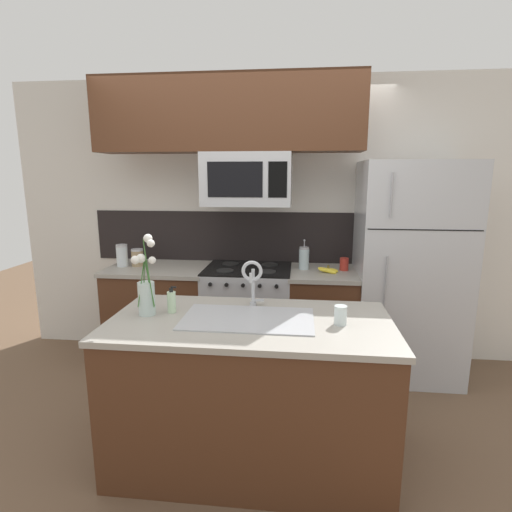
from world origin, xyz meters
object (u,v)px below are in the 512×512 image
french_press (304,258)px  coffee_tin (344,264)px  sink_faucet (252,277)px  storage_jar_tall (122,255)px  dish_soap_bottle (172,302)px  banana_bunch (328,270)px  refrigerator (408,271)px  flower_vase (146,291)px  storage_jar_medium (137,258)px  microwave (247,179)px  drinking_glass (340,315)px  stove_range (248,317)px

french_press → coffee_tin: (0.35, -0.01, -0.04)m
french_press → sink_faucet: (-0.33, -1.09, 0.10)m
storage_jar_tall → dish_soap_bottle: (0.85, -1.17, -0.03)m
sink_faucet → banana_bunch: bearing=61.1°
banana_bunch → sink_faucet: 1.13m
banana_bunch → refrigerator: bearing=6.7°
storage_jar_tall → coffee_tin: storage_jar_tall is taller
coffee_tin → storage_jar_tall: bearing=-178.3°
storage_jar_tall → sink_faucet: 1.68m
refrigerator → french_press: bearing=177.4°
french_press → coffee_tin: french_press is taller
french_press → storage_jar_tall: bearing=-177.6°
storage_jar_tall → banana_bunch: 1.86m
refrigerator → coffee_tin: size_ratio=16.78×
storage_jar_tall → flower_vase: flower_vase is taller
storage_jar_medium → dish_soap_bottle: size_ratio=0.95×
storage_jar_medium → sink_faucet: 1.59m
microwave → french_press: 0.85m
storage_jar_medium → drinking_glass: (1.72, -1.29, -0.02)m
refrigerator → storage_jar_medium: 2.41m
refrigerator → sink_faucet: bearing=-139.2°
french_press → stove_range: bearing=-173.1°
banana_bunch → dish_soap_bottle: 1.51m
storage_jar_tall → coffee_tin: size_ratio=1.83×
stove_range → storage_jar_medium: size_ratio=5.91×
storage_jar_medium → banana_bunch: bearing=-2.6°
banana_bunch → dish_soap_bottle: (-1.02, -1.12, 0.05)m
storage_jar_medium → french_press: (1.52, 0.04, 0.02)m
refrigerator → drinking_glass: 1.47m
refrigerator → banana_bunch: (-0.68, -0.08, 0.01)m
microwave → sink_faucet: (0.16, -1.01, -0.59)m
dish_soap_bottle → flower_vase: flower_vase is taller
french_press → sink_faucet: sink_faucet is taller
dish_soap_bottle → drinking_glass: bearing=-5.4°
sink_faucet → microwave: bearing=99.1°
microwave → sink_faucet: microwave is taller
refrigerator → french_press: (-0.89, 0.04, 0.09)m
refrigerator → banana_bunch: refrigerator is taller
french_press → dish_soap_bottle: bearing=-123.1°
flower_vase → microwave: bearing=69.8°
refrigerator → banana_bunch: size_ratio=9.67×
french_press → coffee_tin: 0.35m
sink_faucet → drinking_glass: bearing=-24.8°
stove_range → coffee_tin: size_ratio=8.45×
sink_faucet → storage_jar_tall: bearing=142.3°
storage_jar_tall → stove_range: bearing=0.5°
banana_bunch → sink_faucet: sink_faucet is taller
french_press → sink_faucet: 1.15m
coffee_tin → drinking_glass: same height
microwave → coffee_tin: (0.84, 0.07, -0.73)m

